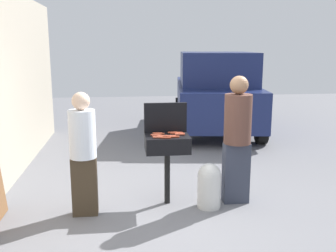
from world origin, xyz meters
TOP-DOWN VIEW (x-y plane):
  - ground_plane at (0.00, 0.00)m, footprint 24.00×24.00m
  - bbq_grill at (-0.18, 0.14)m, footprint 0.60×0.44m
  - grill_lid_open at (-0.18, 0.36)m, footprint 0.60×0.05m
  - hot_dog_0 at (-0.00, 0.14)m, footprint 0.13×0.04m
  - hot_dog_1 at (-0.09, 0.28)m, footprint 0.13×0.04m
  - hot_dog_2 at (-0.10, 0.01)m, footprint 0.13×0.03m
  - hot_dog_3 at (-0.13, 0.06)m, footprint 0.13×0.04m
  - hot_dog_4 at (-0.33, 0.11)m, footprint 0.13×0.03m
  - hot_dog_5 at (-0.28, 0.21)m, footprint 0.13×0.04m
  - hot_dog_6 at (-0.02, 0.25)m, footprint 0.13×0.04m
  - hot_dog_7 at (-0.06, 0.22)m, footprint 0.13×0.04m
  - hot_dog_8 at (-0.26, 0.08)m, footprint 0.13×0.04m
  - hot_dog_9 at (-0.32, 0.01)m, footprint 0.13×0.04m
  - hot_dog_10 at (-0.00, 0.19)m, footprint 0.13×0.03m
  - hot_dog_11 at (-0.34, 0.16)m, footprint 0.13×0.03m
  - hot_dog_12 at (-0.22, -0.03)m, footprint 0.13×0.04m
  - hot_dog_13 at (-0.30, 0.24)m, footprint 0.13×0.04m
  - propane_tank at (0.37, -0.07)m, footprint 0.32×0.32m
  - person_left at (-1.28, -0.11)m, footprint 0.34×0.34m
  - person_right at (0.78, 0.07)m, footprint 0.37×0.37m
  - parked_minivan at (1.61, 4.83)m, footprint 2.49×4.61m

SIDE VIEW (x-z plane):
  - ground_plane at x=0.00m, z-range 0.00..0.00m
  - propane_tank at x=0.37m, z-range 0.01..0.63m
  - bbq_grill at x=-0.18m, z-range 0.34..1.31m
  - person_left at x=-1.28m, z-range 0.07..1.68m
  - person_right at x=0.78m, z-range 0.08..1.85m
  - hot_dog_0 at x=0.00m, z-range 0.97..1.00m
  - hot_dog_1 at x=-0.09m, z-range 0.97..1.00m
  - hot_dog_2 at x=-0.10m, z-range 0.97..1.00m
  - hot_dog_3 at x=-0.13m, z-range 0.97..1.00m
  - hot_dog_4 at x=-0.33m, z-range 0.97..1.00m
  - hot_dog_5 at x=-0.28m, z-range 0.97..1.00m
  - hot_dog_6 at x=-0.02m, z-range 0.97..1.00m
  - hot_dog_7 at x=-0.06m, z-range 0.97..1.00m
  - hot_dog_8 at x=-0.26m, z-range 0.97..1.00m
  - hot_dog_9 at x=-0.32m, z-range 0.97..1.00m
  - hot_dog_10 at x=0.00m, z-range 0.97..1.00m
  - hot_dog_11 at x=-0.34m, z-range 0.97..1.00m
  - hot_dog_12 at x=-0.22m, z-range 0.97..1.00m
  - hot_dog_13 at x=-0.30m, z-range 0.97..1.00m
  - parked_minivan at x=1.61m, z-range 0.02..2.04m
  - grill_lid_open at x=-0.18m, z-range 0.97..1.39m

